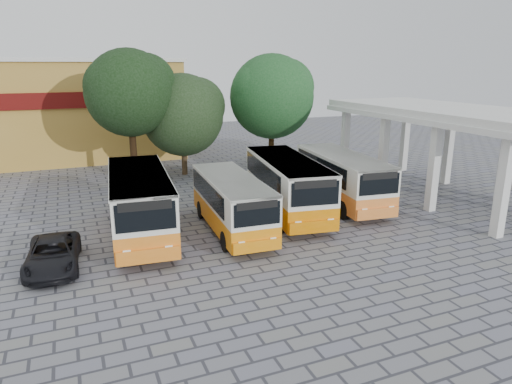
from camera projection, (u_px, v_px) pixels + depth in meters
name	position (u px, v px, depth m)	size (l,w,h in m)	color
ground	(323.00, 242.00, 20.78)	(90.00, 90.00, 0.00)	slate
terminal_shelter	(447.00, 115.00, 26.87)	(6.80, 15.80, 5.40)	silver
shophouse_block	(56.00, 109.00, 38.75)	(20.40, 10.40, 8.30)	#AF8230
bus_far_left	(140.00, 200.00, 21.08)	(3.29, 8.61, 3.04)	orange
bus_centre_left	(232.00, 201.00, 21.77)	(2.62, 7.45, 2.65)	orange
bus_centre_right	(287.00, 182.00, 24.27)	(3.76, 8.67, 3.02)	orange
bus_far_right	(342.00, 176.00, 26.05)	(3.29, 8.24, 2.89)	orange
tree_left	(130.00, 90.00, 30.03)	(6.05, 5.76, 8.88)	black
tree_middle	(183.00, 112.00, 32.45)	(6.14, 5.85, 7.27)	#493620
tree_right	(273.00, 94.00, 34.04)	(6.59, 6.27, 8.63)	#38230E
parked_car	(53.00, 255.00, 17.94)	(1.94, 4.22, 1.17)	black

